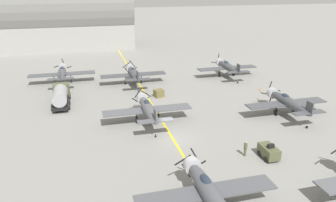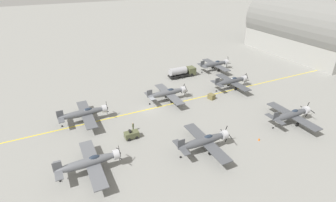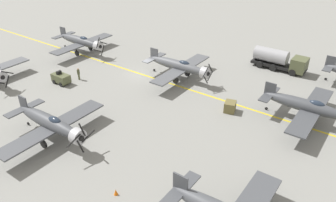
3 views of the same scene
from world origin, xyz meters
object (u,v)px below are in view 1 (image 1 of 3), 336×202
Objects in this scene: airplane_far_left at (62,73)px; airplane_near_center at (208,192)px; supply_crate_by_tanker at (159,93)px; airplane_mid_center at (148,109)px; fuel_tanker at (61,95)px; airplane_mid_right at (288,102)px; ground_crew_walking at (245,148)px; airplane_far_right at (228,67)px; traffic_cone at (260,90)px; hangar at (62,15)px; airplane_far_center at (134,74)px; tow_tractor at (269,151)px.

airplane_near_center is at bearing -61.99° from airplane_far_left.
airplane_far_left reaches higher than supply_crate_by_tanker.
airplane_mid_center is 19.18m from airplane_near_center.
airplane_far_left reaches higher than airplane_near_center.
fuel_tanker is 5.38× the size of supply_crate_by_tanker.
fuel_tanker is (-31.25, 12.84, -0.50)m from airplane_mid_right.
supply_crate_by_tanker is (-15.82, 12.37, -1.39)m from airplane_mid_right.
airplane_mid_center is at bearing 126.36° from ground_crew_walking.
airplane_mid_right reaches higher than ground_crew_walking.
airplane_far_right is at bearing 88.08° from airplane_mid_right.
airplane_mid_right is 1.50× the size of fuel_tanker.
fuel_tanker is 15.46m from supply_crate_by_tanker.
airplane_near_center reaches higher than supply_crate_by_tanker.
hangar is (-33.94, 50.65, 8.59)m from traffic_cone.
airplane_mid_right is 0.32× the size of hangar.
traffic_cone is at bearing 50.56° from airplane_near_center.
traffic_cone is (20.50, 27.24, -1.74)m from airplane_near_center.
hangar is (-0.75, 48.48, 7.35)m from fuel_tanker.
airplane_far_left is 13.32m from airplane_far_center.
airplane_mid_right is 69.50m from hangar.
hangar reaches higher than airplane_far_left.
airplane_near_center is 4.62× the size of tow_tractor.
airplane_near_center is 34.14m from traffic_cone.
airplane_far_left is at bearing 90.81° from fuel_tanker.
fuel_tanker is (-11.62, 10.26, -0.50)m from airplane_mid_center.
hangar is (-13.44, 77.89, 6.85)m from airplane_near_center.
airplane_far_right is 41.50m from airplane_near_center.
ground_crew_walking is at bearing -123.76° from traffic_cone.
airplane_far_left is (-31.41, 24.22, 0.00)m from airplane_mid_right.
airplane_mid_right is at bearing -38.03° from supply_crate_by_tanker.
hangar reaches higher than ground_crew_walking.
airplane_far_right is 1.50× the size of fuel_tanker.
tow_tractor is at bearing -105.83° from airplane_far_right.
traffic_cone is (10.86, 20.67, -0.52)m from tow_tractor.
airplane_mid_center is 60.41m from hangar.
hangar is (-31.99, 61.32, 6.85)m from airplane_mid_right.
airplane_near_center is 1.00× the size of airplane_far_center.
airplane_mid_center is 1.50× the size of fuel_tanker.
fuel_tanker reaches higher than ground_crew_walking.
supply_crate_by_tanker is (-16.01, -8.08, -1.39)m from airplane_far_right.
airplane_far_right is (19.82, 17.87, -0.00)m from airplane_mid_center.
airplane_mid_center is at bearing -78.11° from hangar.
airplane_mid_right reaches higher than airplane_far_center.
airplane_far_right reaches higher than tow_tractor.
supply_crate_by_tanker is at bearing 174.54° from traffic_cone.
airplane_far_right is 18.85m from airplane_far_center.
traffic_cone is at bearing -11.59° from airplane_far_left.
airplane_far_left is 40.96m from tow_tractor.
airplane_near_center is at bearing -126.96° from traffic_cone.
airplane_near_center reaches higher than tow_tractor.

